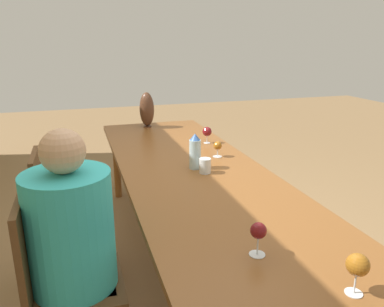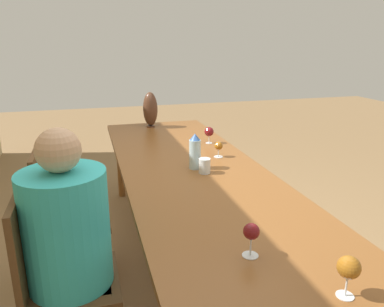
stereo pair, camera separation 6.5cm
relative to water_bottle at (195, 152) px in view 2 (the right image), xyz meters
name	(u,v)px [view 2 (the right image)]	position (x,y,z in m)	size (l,w,h in m)	color
ground_plane	(194,267)	(-0.04, 0.01, -0.87)	(14.00, 14.00, 0.00)	olive
dining_table	(194,178)	(-0.04, 0.01, -0.18)	(3.13, 0.96, 0.75)	brown
water_bottle	(195,152)	(0.00, 0.00, 0.00)	(0.08, 0.08, 0.24)	#ADCCD6
water_tumbler	(205,166)	(-0.11, -0.04, -0.07)	(0.08, 0.08, 0.10)	silver
vase	(150,109)	(1.33, 0.08, 0.06)	(0.14, 0.14, 0.35)	#4C2D1E
wine_glass_0	(219,146)	(0.20, -0.24, -0.04)	(0.07, 0.07, 0.12)	silver
wine_glass_1	(349,268)	(-1.41, -0.13, -0.01)	(0.08, 0.08, 0.15)	silver
wine_glass_2	(251,233)	(-1.10, 0.08, -0.01)	(0.07, 0.07, 0.14)	silver
wine_glass_3	(209,132)	(0.59, -0.29, -0.02)	(0.08, 0.08, 0.14)	silver
chair_near	(56,278)	(-0.67, 0.88, -0.36)	(0.44, 0.44, 0.93)	brown
chair_far	(63,214)	(0.04, 0.88, -0.36)	(0.44, 0.44, 0.93)	brown
person_near	(72,248)	(-0.67, 0.79, -0.22)	(0.39, 0.39, 1.23)	#2D2D38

